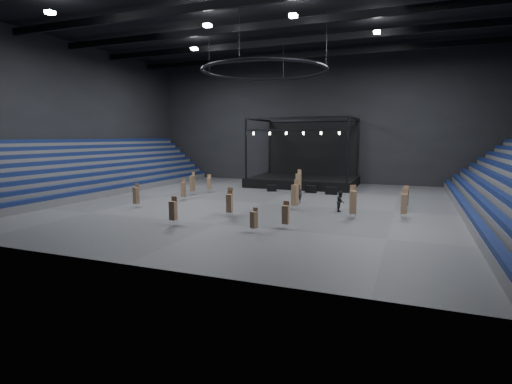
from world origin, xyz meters
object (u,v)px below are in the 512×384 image
(chair_stack_6, at_px, (353,202))
(chair_stack_5, at_px, (405,197))
(chair_stack_2, at_px, (136,195))
(chair_stack_4, at_px, (192,183))
(crew_member, at_px, (341,202))
(flight_case_right, at_px, (331,191))
(chair_stack_9, at_px, (209,183))
(chair_stack_11, at_px, (286,214))
(chair_stack_0, at_px, (254,219))
(man_center, at_px, (299,194))
(chair_stack_8, at_px, (183,189))
(flight_case_mid, at_px, (311,189))
(chair_stack_1, at_px, (230,201))
(chair_stack_12, at_px, (229,203))
(stage, at_px, (305,175))
(chair_stack_7, at_px, (173,210))
(flight_case_left, at_px, (272,188))
(chair_stack_13, at_px, (404,203))
(chair_stack_10, at_px, (295,195))
(chair_stack_3, at_px, (298,181))

(chair_stack_6, bearing_deg, chair_stack_5, 40.50)
(chair_stack_2, distance_m, chair_stack_4, 9.62)
(crew_member, bearing_deg, flight_case_right, 13.51)
(flight_case_right, relative_size, chair_stack_9, 0.62)
(chair_stack_4, bearing_deg, chair_stack_11, -21.26)
(chair_stack_0, relative_size, man_center, 0.93)
(chair_stack_11, bearing_deg, man_center, 98.82)
(chair_stack_8, bearing_deg, flight_case_mid, 54.98)
(flight_case_mid, xyz_separation_m, chair_stack_6, (6.83, -13.69, 0.98))
(chair_stack_1, xyz_separation_m, chair_stack_2, (-9.85, 0.08, -0.03))
(chair_stack_5, relative_size, chair_stack_12, 0.98)
(chair_stack_12, bearing_deg, chair_stack_8, 136.57)
(stage, bearing_deg, chair_stack_7, -95.96)
(chair_stack_5, relative_size, chair_stack_11, 1.09)
(chair_stack_4, bearing_deg, flight_case_left, 55.83)
(chair_stack_4, bearing_deg, chair_stack_12, -28.25)
(man_center, bearing_deg, chair_stack_13, 176.39)
(flight_case_left, bearing_deg, flight_case_right, -0.60)
(chair_stack_0, bearing_deg, stage, 115.64)
(chair_stack_7, bearing_deg, chair_stack_6, 29.04)
(chair_stack_2, distance_m, chair_stack_6, 20.02)
(chair_stack_0, height_order, chair_stack_13, chair_stack_13)
(stage, relative_size, flight_case_mid, 10.87)
(chair_stack_2, height_order, chair_stack_10, chair_stack_10)
(flight_case_right, bearing_deg, chair_stack_4, -159.15)
(chair_stack_8, distance_m, chair_stack_9, 6.18)
(chair_stack_11, height_order, man_center, chair_stack_11)
(chair_stack_5, distance_m, chair_stack_10, 10.19)
(flight_case_right, relative_size, crew_member, 0.73)
(chair_stack_9, bearing_deg, crew_member, -40.53)
(flight_case_left, distance_m, chair_stack_0, 21.56)
(chair_stack_10, xyz_separation_m, chair_stack_13, (9.41, -0.52, -0.16))
(chair_stack_4, height_order, chair_stack_13, chair_stack_4)
(chair_stack_6, bearing_deg, chair_stack_8, 153.29)
(chair_stack_1, relative_size, chair_stack_5, 1.06)
(chair_stack_5, height_order, crew_member, chair_stack_5)
(flight_case_mid, relative_size, chair_stack_8, 0.57)
(flight_case_left, distance_m, chair_stack_2, 17.53)
(flight_case_left, relative_size, chair_stack_3, 0.41)
(chair_stack_1, distance_m, chair_stack_9, 14.53)
(chair_stack_4, relative_size, man_center, 1.38)
(chair_stack_2, bearing_deg, chair_stack_4, 94.54)
(chair_stack_6, distance_m, chair_stack_7, 14.42)
(chair_stack_6, xyz_separation_m, chair_stack_10, (-5.51, 2.11, 0.01))
(chair_stack_3, distance_m, crew_member, 11.81)
(stage, height_order, chair_stack_0, stage)
(flight_case_mid, bearing_deg, chair_stack_3, -137.01)
(crew_member, bearing_deg, chair_stack_7, 131.45)
(flight_case_left, xyz_separation_m, chair_stack_12, (1.90, -16.21, 0.79))
(chair_stack_0, bearing_deg, flight_case_mid, 111.14)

